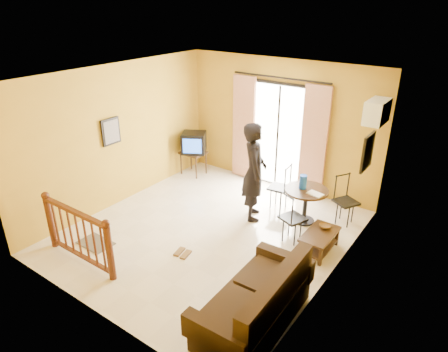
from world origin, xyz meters
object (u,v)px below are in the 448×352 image
Objects in this scene: television at (194,143)px; dining_table at (306,196)px; coffee_table at (319,239)px; standing_person at (254,172)px; sofa at (258,304)px.

dining_table is at bearing -39.07° from television.
standing_person is (-1.51, 0.34, 0.71)m from coffee_table.
television is at bearing 137.10° from sofa.
coffee_table is at bearing -50.56° from dining_table.
television reaches higher than coffee_table.
coffee_table is (3.72, -1.25, -0.56)m from television.
television is 3.15m from dining_table.
coffee_table is at bearing 88.43° from sofa.
television is 0.37× the size of standing_person.
dining_table is 0.43× the size of sofa.
dining_table is 1.02m from coffee_table.
coffee_table is at bearing -136.00° from standing_person.
sofa reaches higher than dining_table.
standing_person is (2.20, -0.91, 0.15)m from television.
television is 0.87× the size of dining_table.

